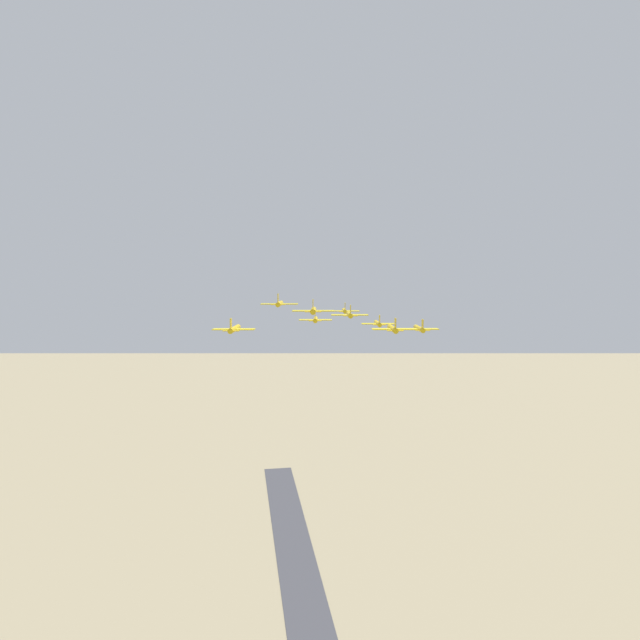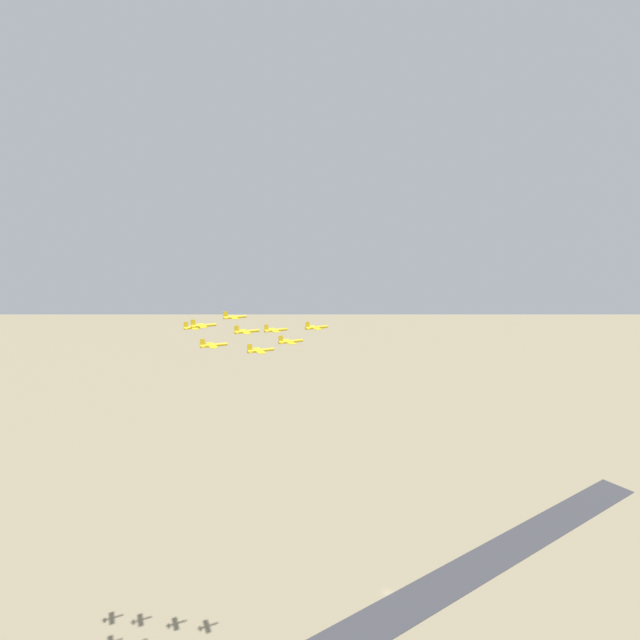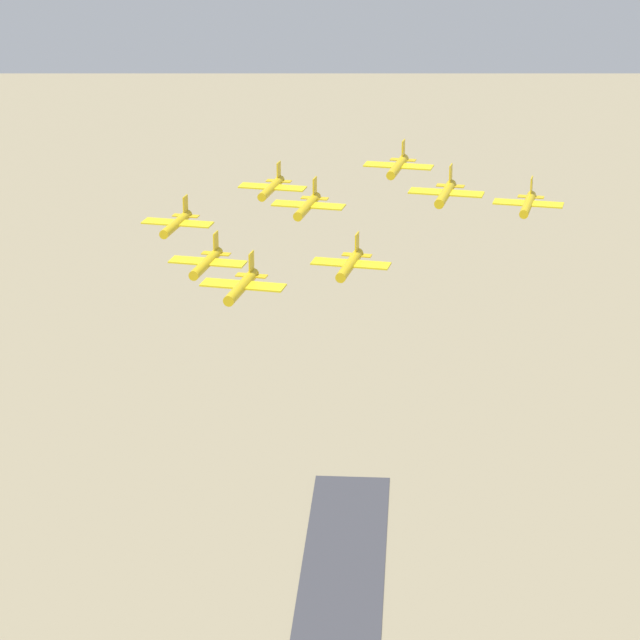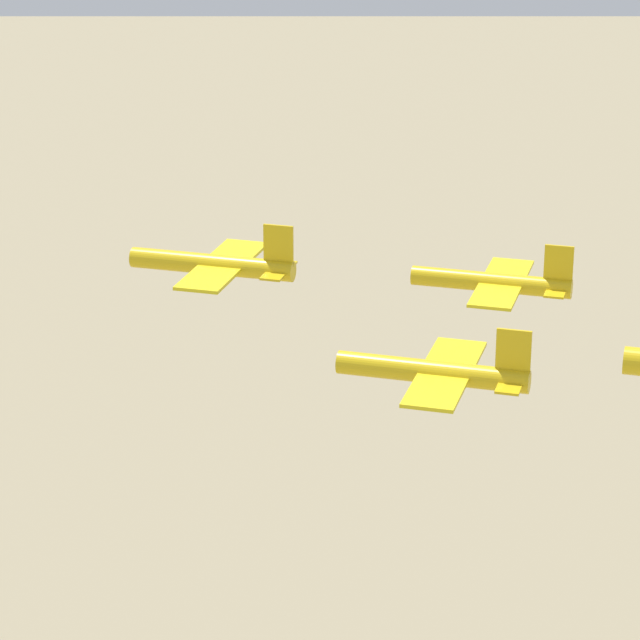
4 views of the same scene
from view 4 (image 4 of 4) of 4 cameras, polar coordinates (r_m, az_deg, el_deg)
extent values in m
cylinder|color=gold|center=(76.96, -4.09, 2.11)|extent=(6.96, 6.74, 1.06)
cube|color=yellow|center=(76.78, -3.69, 2.07)|extent=(7.24, 7.41, 0.17)
cube|color=gold|center=(75.46, -1.57, 2.82)|extent=(1.20, 1.16, 2.11)
cube|color=gold|center=(75.88, -1.57, 1.88)|extent=(2.89, 2.95, 0.12)
cylinder|color=gold|center=(67.16, 4.25, -1.96)|extent=(6.96, 6.74, 1.06)
cube|color=yellow|center=(67.06, 4.74, -2.01)|extent=(7.24, 7.41, 0.17)
cube|color=gold|center=(66.12, 7.30, -1.22)|extent=(1.20, 1.16, 2.11)
cube|color=gold|center=(66.62, 7.24, -2.27)|extent=(2.89, 2.95, 0.12)
cylinder|color=gold|center=(81.65, 6.46, 1.42)|extent=(6.96, 6.74, 1.06)
cube|color=yellow|center=(81.56, 6.85, 1.39)|extent=(7.24, 7.41, 0.17)
cube|color=gold|center=(80.77, 8.97, 2.07)|extent=(1.20, 1.16, 2.11)
cube|color=gold|center=(81.20, 8.92, 1.19)|extent=(2.89, 2.95, 0.12)
camera|label=1|loc=(127.74, 74.64, -1.80)|focal=28.00mm
camera|label=2|loc=(235.52, 29.44, 21.27)|focal=28.00mm
camera|label=3|loc=(160.10, -67.44, 16.40)|focal=85.00mm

